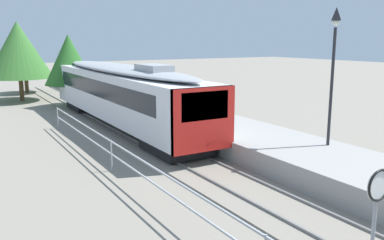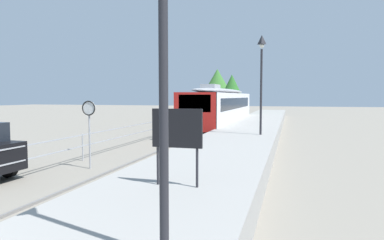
# 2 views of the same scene
# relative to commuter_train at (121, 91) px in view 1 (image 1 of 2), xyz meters

# --- Properties ---
(ground_plane) EXTENTS (160.00, 160.00, 0.00)m
(ground_plane) POSITION_rel_commuter_train_xyz_m (-3.00, -6.49, -2.14)
(ground_plane) COLOR gray
(track_rails) EXTENTS (3.20, 60.00, 0.14)m
(track_rails) POSITION_rel_commuter_train_xyz_m (0.00, -6.49, -2.11)
(track_rails) COLOR gray
(track_rails) RESTS_ON ground
(commuter_train) EXTENTS (2.82, 18.31, 3.74)m
(commuter_train) POSITION_rel_commuter_train_xyz_m (0.00, 0.00, 0.00)
(commuter_train) COLOR silver
(commuter_train) RESTS_ON track_rails
(station_platform) EXTENTS (3.90, 60.00, 0.90)m
(station_platform) POSITION_rel_commuter_train_xyz_m (3.25, -6.49, -1.69)
(station_platform) COLOR #999691
(station_platform) RESTS_ON ground
(platform_lamp_mid_platform) EXTENTS (0.34, 0.34, 5.35)m
(platform_lamp_mid_platform) POSITION_rel_commuter_train_xyz_m (4.36, -11.34, 2.48)
(platform_lamp_mid_platform) COLOR #232328
(platform_lamp_mid_platform) RESTS_ON station_platform
(speed_limit_sign) EXTENTS (0.61, 0.10, 2.81)m
(speed_limit_sign) POSITION_rel_commuter_train_xyz_m (-2.01, -17.94, -0.02)
(speed_limit_sign) COLOR #9EA0A5
(speed_limit_sign) RESTS_ON ground
(tree_behind_carpark) EXTENTS (4.10, 4.10, 5.51)m
(tree_behind_carpark) POSITION_rel_commuter_train_xyz_m (-2.17, 19.44, 1.53)
(tree_behind_carpark) COLOR brown
(tree_behind_carpark) RESTS_ON ground
(tree_behind_station_far) EXTENTS (3.69, 3.69, 5.46)m
(tree_behind_station_far) POSITION_rel_commuter_train_xyz_m (-0.60, 9.09, 1.43)
(tree_behind_station_far) COLOR brown
(tree_behind_station_far) RESTS_ON ground
(tree_distant_left) EXTENTS (5.32, 5.32, 6.54)m
(tree_distant_left) POSITION_rel_commuter_train_xyz_m (-3.37, 14.24, 2.09)
(tree_distant_left) COLOR brown
(tree_distant_left) RESTS_ON ground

